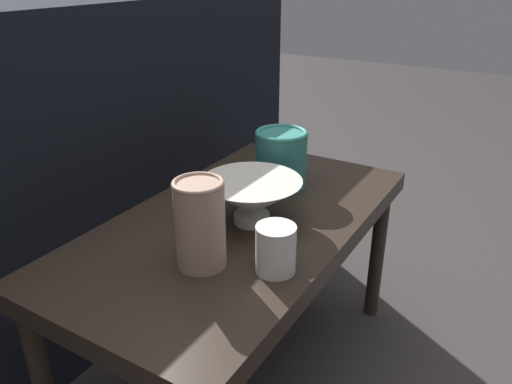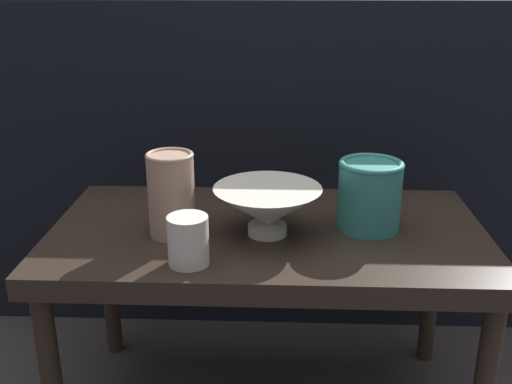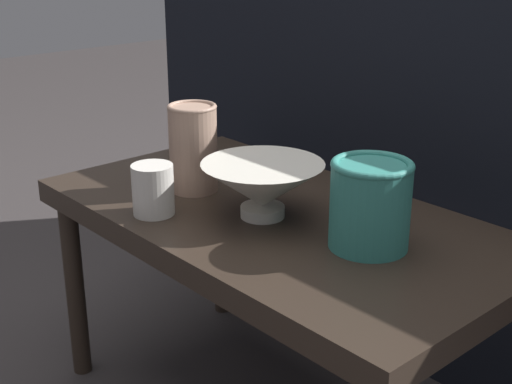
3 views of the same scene
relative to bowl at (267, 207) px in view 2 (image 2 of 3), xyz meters
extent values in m
cube|color=#2D231C|center=(0.00, 0.03, -0.07)|extent=(0.81, 0.44, 0.04)
cylinder|color=#2D231C|center=(-0.37, -0.15, -0.28)|extent=(0.04, 0.04, 0.37)
cylinder|color=#2D231C|center=(-0.37, 0.21, -0.28)|extent=(0.04, 0.04, 0.37)
cylinder|color=#2D231C|center=(0.37, 0.21, -0.28)|extent=(0.04, 0.04, 0.37)
cube|color=black|center=(0.00, 0.60, -0.06)|extent=(1.49, 0.50, 0.80)
cylinder|color=silver|center=(0.00, 0.00, -0.04)|extent=(0.07, 0.07, 0.02)
cone|color=silver|center=(0.00, 0.00, 0.00)|extent=(0.19, 0.19, 0.07)
cylinder|color=tan|center=(-0.17, -0.01, 0.02)|extent=(0.08, 0.08, 0.15)
torus|color=tan|center=(-0.17, -0.01, 0.10)|extent=(0.08, 0.08, 0.01)
cylinder|color=teal|center=(0.19, 0.04, 0.01)|extent=(0.12, 0.12, 0.12)
torus|color=teal|center=(0.19, 0.04, 0.07)|extent=(0.12, 0.12, 0.01)
cylinder|color=silver|center=(-0.12, -0.12, -0.01)|extent=(0.07, 0.07, 0.08)
camera|label=1|loc=(-0.74, -0.45, 0.41)|focal=35.00mm
camera|label=2|loc=(0.02, -1.00, 0.40)|focal=42.00mm
camera|label=3|loc=(0.78, -0.71, 0.38)|focal=50.00mm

